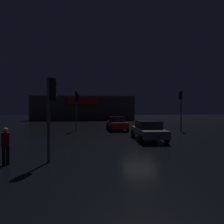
% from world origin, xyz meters
% --- Properties ---
extents(ground_plane, '(120.00, 120.00, 0.00)m').
position_xyz_m(ground_plane, '(0.00, 0.00, 0.00)').
color(ground_plane, black).
extents(store_building, '(21.47, 9.79, 5.07)m').
position_xyz_m(store_building, '(-5.73, 30.06, 2.54)').
color(store_building, '#4C4742').
rests_on(store_building, ground).
extents(traffic_signal_main, '(0.42, 0.43, 3.80)m').
position_xyz_m(traffic_signal_main, '(-5.51, -6.05, 2.78)').
color(traffic_signal_main, '#595B60').
rests_on(traffic_signal_main, ground).
extents(traffic_signal_cross_left, '(0.42, 0.42, 4.33)m').
position_xyz_m(traffic_signal_cross_left, '(5.93, 5.53, 3.08)').
color(traffic_signal_cross_left, '#595B60').
rests_on(traffic_signal_cross_left, ground).
extents(traffic_signal_cross_right, '(0.41, 0.43, 4.24)m').
position_xyz_m(traffic_signal_cross_right, '(-5.38, 6.21, 3.26)').
color(traffic_signal_cross_right, '#595B60').
rests_on(traffic_signal_cross_right, ground).
extents(car_near, '(2.07, 4.52, 1.48)m').
position_xyz_m(car_near, '(0.63, -0.36, 0.77)').
color(car_near, slate).
rests_on(car_near, ground).
extents(car_far, '(2.18, 4.17, 1.53)m').
position_xyz_m(car_far, '(-0.97, 6.70, 0.80)').
color(car_far, '#A51414').
rests_on(car_far, ground).
extents(pedestrian, '(0.41, 0.41, 1.61)m').
position_xyz_m(pedestrian, '(-7.33, -6.39, 0.93)').
color(pedestrian, black).
rests_on(pedestrian, ground).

